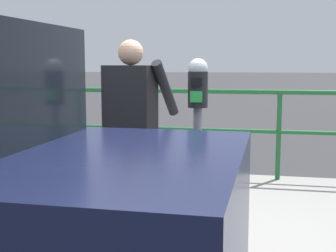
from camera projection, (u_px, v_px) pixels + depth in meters
sidewalk_curb at (191, 208)px, 5.03m from camera, size 36.00×2.78×0.13m
parking_meter at (198, 110)px, 3.90m from camera, size 0.16×0.17×1.50m
pedestrian_at_meter at (132, 121)px, 4.22m from camera, size 0.68×0.47×1.66m
background_railing at (206, 115)px, 6.08m from camera, size 24.06×0.06×1.13m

